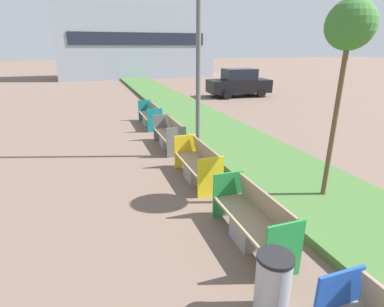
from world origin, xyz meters
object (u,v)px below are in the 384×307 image
at_px(bench_yellow_frame, 198,167).
at_px(litter_bin, 272,286).
at_px(bench_green_frame, 252,223).
at_px(bench_teal_frame, 151,117).
at_px(sapling_tree_near, 350,30).
at_px(parked_car_distant, 239,83).
at_px(bench_grey_frame, 170,137).

bearing_deg(bench_yellow_frame, litter_bin, -97.43).
bearing_deg(bench_green_frame, litter_bin, -110.90).
bearing_deg(bench_teal_frame, sapling_tree_near, -74.39).
distance_m(bench_green_frame, parked_car_distant, 16.52).
distance_m(bench_green_frame, litter_bin, 1.53).
relative_size(bench_green_frame, bench_yellow_frame, 0.99).
height_order(bench_yellow_frame, bench_teal_frame, same).
bearing_deg(sapling_tree_near, parked_car_distant, 69.86).
xyz_separation_m(bench_green_frame, bench_yellow_frame, (0.00, 2.76, 0.00)).
bearing_deg(bench_teal_frame, bench_grey_frame, -90.05).
distance_m(bench_yellow_frame, litter_bin, 4.22).
bearing_deg(parked_car_distant, bench_grey_frame, -124.12).
bearing_deg(bench_yellow_frame, sapling_tree_near, -41.56).
height_order(bench_grey_frame, litter_bin, bench_grey_frame).
distance_m(bench_yellow_frame, parked_car_distant, 14.11).
bearing_deg(parked_car_distant, sapling_tree_near, -105.79).
bearing_deg(bench_grey_frame, bench_yellow_frame, -90.01).
height_order(litter_bin, sapling_tree_near, sapling_tree_near).
bearing_deg(litter_bin, parked_car_distant, 64.02).
height_order(bench_grey_frame, sapling_tree_near, sapling_tree_near).
xyz_separation_m(bench_green_frame, parked_car_distant, (7.35, 14.79, 0.55)).
bearing_deg(parked_car_distant, bench_yellow_frame, -117.10).
relative_size(bench_green_frame, bench_grey_frame, 0.98).
xyz_separation_m(bench_yellow_frame, litter_bin, (-0.55, -4.18, 0.09)).
height_order(litter_bin, parked_car_distant, parked_car_distant).
relative_size(litter_bin, sapling_tree_near, 0.22).
relative_size(bench_yellow_frame, bench_grey_frame, 0.99).
bearing_deg(sapling_tree_near, bench_yellow_frame, 138.44).
bearing_deg(bench_green_frame, bench_yellow_frame, 90.00).
height_order(bench_green_frame, litter_bin, bench_green_frame).
distance_m(bench_teal_frame, parked_car_distant, 9.54).
xyz_separation_m(litter_bin, parked_car_distant, (7.90, 16.21, 0.46)).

